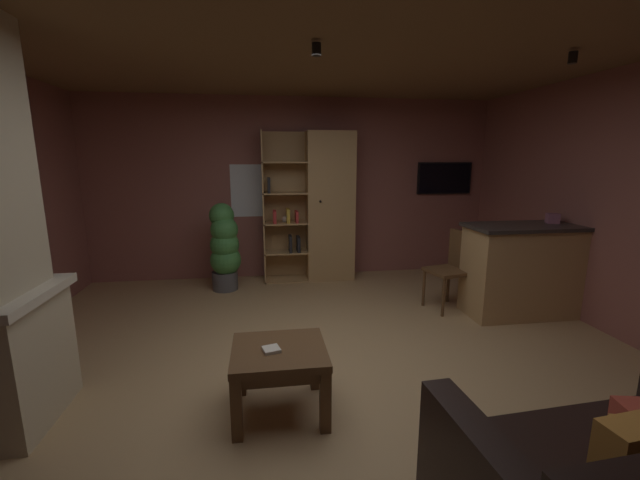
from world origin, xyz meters
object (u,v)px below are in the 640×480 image
Objects in this scene: potted_floor_plant at (224,247)px; table_book_0 at (271,349)px; dining_chair at (453,265)px; wall_mounted_tv at (444,178)px; kitchen_bar_counter at (531,270)px; tissue_box at (553,218)px; coffee_table at (279,361)px; bookshelf_cabinet at (324,208)px.

table_book_0 is at bearing -78.96° from potted_floor_plant.
dining_chair is 1.08× the size of wall_mounted_tv.
kitchen_bar_counter is at bearing 26.05° from table_book_0.
coffee_table is (-3.13, -1.47, -0.70)m from tissue_box.
tissue_box is 3.97m from potted_floor_plant.
potted_floor_plant is 3.45m from wall_mounted_tv.
bookshelf_cabinet is at bearing 14.18° from potted_floor_plant.
potted_floor_plant is (-2.70, 1.06, 0.07)m from dining_chair.
wall_mounted_tv reaches higher than potted_floor_plant.
tissue_box is 0.14× the size of wall_mounted_tv.
kitchen_bar_counter is 1.26× the size of potted_floor_plant.
table_book_0 is at bearing -154.77° from tissue_box.
kitchen_bar_counter is at bearing -39.07° from bookshelf_cabinet.
coffee_table is 0.54× the size of potted_floor_plant.
bookshelf_cabinet is at bearing -173.71° from wall_mounted_tv.
potted_floor_plant is (-1.39, -0.35, -0.45)m from bookshelf_cabinet.
bookshelf_cabinet is 3.30m from table_book_0.
table_book_0 is 0.13× the size of wall_mounted_tv.
bookshelf_cabinet is 1.43× the size of kitchen_bar_counter.
potted_floor_plant reaches higher than kitchen_bar_counter.
dining_chair reaches higher than table_book_0.
potted_floor_plant is at bearing -165.82° from bookshelf_cabinet.
potted_floor_plant is at bearing -170.34° from wall_mounted_tv.
coffee_table is (-2.89, -1.40, -0.14)m from kitchen_bar_counter.
table_book_0 is 0.12× the size of dining_chair.
bookshelf_cabinet is 1.50m from potted_floor_plant.
bookshelf_cabinet is 19.42× the size of table_book_0.
potted_floor_plant reaches higher than dining_chair.
kitchen_bar_counter is 1.61× the size of dining_chair.
tissue_box reaches higher than coffee_table.
tissue_box is 1.19m from dining_chair.
wall_mounted_tv is at bearing 103.13° from tissue_box.
kitchen_bar_counter is 3.27m from table_book_0.
dining_chair is (-0.78, 0.29, 0.01)m from kitchen_bar_counter.
wall_mounted_tv is (2.70, 3.32, 1.07)m from coffee_table.
potted_floor_plant is at bearing 160.97° from tissue_box.
dining_chair is 1.96m from wall_mounted_tv.
wall_mounted_tv reaches higher than dining_chair.
potted_floor_plant is at bearing 102.21° from coffee_table.
table_book_0 is 2.84m from potted_floor_plant.
potted_floor_plant is (-3.73, 1.29, -0.49)m from tissue_box.
kitchen_bar_counter is 3.74m from potted_floor_plant.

